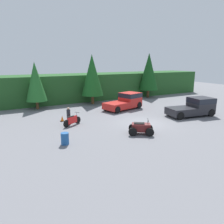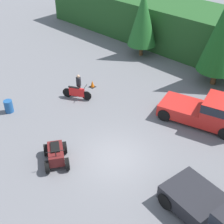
{
  "view_description": "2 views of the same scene",
  "coord_description": "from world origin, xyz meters",
  "px_view_note": "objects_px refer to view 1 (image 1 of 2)",
  "views": [
    {
      "loc": [
        -12.66,
        -16.46,
        5.96
      ],
      "look_at": [
        -2.31,
        2.2,
        0.95
      ],
      "focal_mm": 35.0,
      "sensor_mm": 36.0,
      "label": 1
    },
    {
      "loc": [
        8.95,
        -9.52,
        12.22
      ],
      "look_at": [
        -2.31,
        2.2,
        0.95
      ],
      "focal_mm": 50.0,
      "sensor_mm": 36.0,
      "label": 2
    }
  ],
  "objects_px": {
    "pickup_truck_second": "(195,106)",
    "dirt_bike": "(72,121)",
    "rider_person": "(69,115)",
    "traffic_cone": "(62,119)",
    "steel_barrel": "(65,139)",
    "quad_atv": "(141,128)",
    "pickup_truck_red": "(126,101)"
  },
  "relations": [
    {
      "from": "dirt_bike",
      "to": "steel_barrel",
      "type": "distance_m",
      "value": 4.82
    },
    {
      "from": "steel_barrel",
      "to": "pickup_truck_red",
      "type": "bearing_deg",
      "value": 37.87
    },
    {
      "from": "pickup_truck_second",
      "to": "dirt_bike",
      "type": "bearing_deg",
      "value": 176.77
    },
    {
      "from": "pickup_truck_red",
      "to": "steel_barrel",
      "type": "relative_size",
      "value": 6.18
    },
    {
      "from": "pickup_truck_red",
      "to": "rider_person",
      "type": "distance_m",
      "value": 9.31
    },
    {
      "from": "rider_person",
      "to": "pickup_truck_second",
      "type": "bearing_deg",
      "value": -44.68
    },
    {
      "from": "pickup_truck_second",
      "to": "steel_barrel",
      "type": "height_order",
      "value": "pickup_truck_second"
    },
    {
      "from": "pickup_truck_second",
      "to": "rider_person",
      "type": "relative_size",
      "value": 3.18
    },
    {
      "from": "pickup_truck_red",
      "to": "pickup_truck_second",
      "type": "xyz_separation_m",
      "value": [
        4.75,
        -6.73,
        0.0
      ]
    },
    {
      "from": "dirt_bike",
      "to": "pickup_truck_second",
      "type": "bearing_deg",
      "value": -39.66
    },
    {
      "from": "rider_person",
      "to": "steel_barrel",
      "type": "distance_m",
      "value": 5.12
    },
    {
      "from": "pickup_truck_second",
      "to": "steel_barrel",
      "type": "relative_size",
      "value": 6.19
    },
    {
      "from": "quad_atv",
      "to": "traffic_cone",
      "type": "height_order",
      "value": "quad_atv"
    },
    {
      "from": "pickup_truck_red",
      "to": "rider_person",
      "type": "height_order",
      "value": "pickup_truck_red"
    },
    {
      "from": "pickup_truck_second",
      "to": "dirt_bike",
      "type": "height_order",
      "value": "pickup_truck_second"
    },
    {
      "from": "traffic_cone",
      "to": "steel_barrel",
      "type": "height_order",
      "value": "steel_barrel"
    },
    {
      "from": "pickup_truck_second",
      "to": "dirt_bike",
      "type": "relative_size",
      "value": 2.7
    },
    {
      "from": "dirt_bike",
      "to": "traffic_cone",
      "type": "distance_m",
      "value": 1.97
    },
    {
      "from": "dirt_bike",
      "to": "pickup_truck_red",
      "type": "bearing_deg",
      "value": -2.94
    },
    {
      "from": "pickup_truck_second",
      "to": "steel_barrel",
      "type": "distance_m",
      "value": 15.34
    },
    {
      "from": "quad_atv",
      "to": "rider_person",
      "type": "distance_m",
      "value": 7.09
    },
    {
      "from": "quad_atv",
      "to": "pickup_truck_second",
      "type": "bearing_deg",
      "value": 47.56
    },
    {
      "from": "dirt_bike",
      "to": "quad_atv",
      "type": "relative_size",
      "value": 0.83
    },
    {
      "from": "quad_atv",
      "to": "dirt_bike",
      "type": "bearing_deg",
      "value": 162.86
    },
    {
      "from": "pickup_truck_second",
      "to": "quad_atv",
      "type": "height_order",
      "value": "pickup_truck_second"
    },
    {
      "from": "rider_person",
      "to": "traffic_cone",
      "type": "bearing_deg",
      "value": 66.68
    },
    {
      "from": "pickup_truck_second",
      "to": "traffic_cone",
      "type": "relative_size",
      "value": 9.91
    },
    {
      "from": "quad_atv",
      "to": "traffic_cone",
      "type": "distance_m",
      "value": 8.43
    },
    {
      "from": "rider_person",
      "to": "steel_barrel",
      "type": "height_order",
      "value": "rider_person"
    },
    {
      "from": "quad_atv",
      "to": "steel_barrel",
      "type": "bearing_deg",
      "value": -153.53
    },
    {
      "from": "traffic_cone",
      "to": "dirt_bike",
      "type": "bearing_deg",
      "value": -77.99
    },
    {
      "from": "dirt_bike",
      "to": "quad_atv",
      "type": "xyz_separation_m",
      "value": [
        4.2,
        -5.14,
        0.03
      ]
    }
  ]
}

